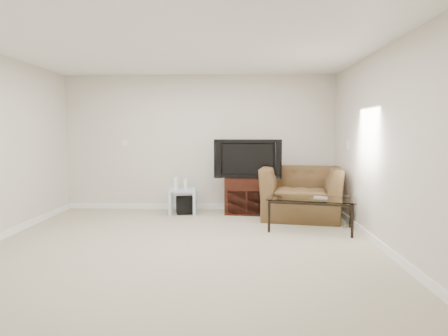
{
  "coord_description": "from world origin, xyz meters",
  "views": [
    {
      "loc": [
        0.69,
        -4.92,
        1.46
      ],
      "look_at": [
        0.5,
        1.2,
        0.9
      ],
      "focal_mm": 32.0,
      "sensor_mm": 36.0,
      "label": 1
    }
  ],
  "objects_px": {
    "tv_stand": "(248,195)",
    "television": "(248,158)",
    "recliner": "(301,184)",
    "side_table": "(183,201)",
    "coffee_table": "(311,214)",
    "subwoofer": "(185,205)"
  },
  "relations": [
    {
      "from": "tv_stand",
      "to": "television",
      "type": "height_order",
      "value": "television"
    },
    {
      "from": "television",
      "to": "recliner",
      "type": "bearing_deg",
      "value": -14.26
    },
    {
      "from": "television",
      "to": "side_table",
      "type": "relative_size",
      "value": 2.35
    },
    {
      "from": "television",
      "to": "side_table",
      "type": "bearing_deg",
      "value": -171.59
    },
    {
      "from": "television",
      "to": "coffee_table",
      "type": "bearing_deg",
      "value": -47.41
    },
    {
      "from": "subwoofer",
      "to": "television",
      "type": "bearing_deg",
      "value": 2.54
    },
    {
      "from": "side_table",
      "to": "subwoofer",
      "type": "bearing_deg",
      "value": 37.54
    },
    {
      "from": "tv_stand",
      "to": "television",
      "type": "relative_size",
      "value": 0.71
    },
    {
      "from": "side_table",
      "to": "recliner",
      "type": "xyz_separation_m",
      "value": [
        2.05,
        -0.24,
        0.35
      ]
    },
    {
      "from": "side_table",
      "to": "subwoofer",
      "type": "height_order",
      "value": "side_table"
    },
    {
      "from": "television",
      "to": "subwoofer",
      "type": "relative_size",
      "value": 3.82
    },
    {
      "from": "television",
      "to": "subwoofer",
      "type": "xyz_separation_m",
      "value": [
        -1.13,
        -0.05,
        -0.83
      ]
    },
    {
      "from": "tv_stand",
      "to": "recliner",
      "type": "height_order",
      "value": "recliner"
    },
    {
      "from": "tv_stand",
      "to": "subwoofer",
      "type": "height_order",
      "value": "tv_stand"
    },
    {
      "from": "television",
      "to": "subwoofer",
      "type": "height_order",
      "value": "television"
    },
    {
      "from": "recliner",
      "to": "coffee_table",
      "type": "distance_m",
      "value": 0.92
    },
    {
      "from": "recliner",
      "to": "coffee_table",
      "type": "height_order",
      "value": "recliner"
    },
    {
      "from": "subwoofer",
      "to": "recliner",
      "type": "distance_m",
      "value": 2.08
    },
    {
      "from": "side_table",
      "to": "subwoofer",
      "type": "xyz_separation_m",
      "value": [
        0.03,
        0.02,
        -0.07
      ]
    },
    {
      "from": "television",
      "to": "recliner",
      "type": "xyz_separation_m",
      "value": [
        0.89,
        -0.31,
        -0.41
      ]
    },
    {
      "from": "tv_stand",
      "to": "recliner",
      "type": "relative_size",
      "value": 0.59
    },
    {
      "from": "television",
      "to": "recliner",
      "type": "relative_size",
      "value": 0.83
    }
  ]
}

